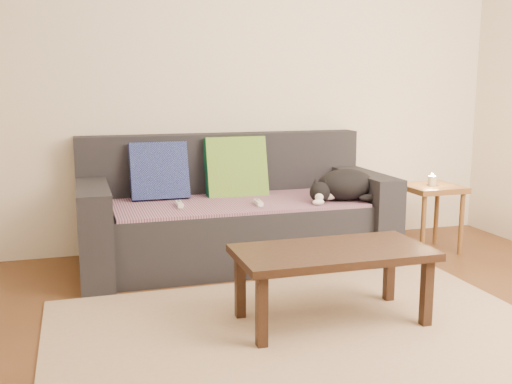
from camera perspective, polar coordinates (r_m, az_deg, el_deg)
ground at (r=2.88m, az=6.21°, el=-15.06°), size 4.50×4.50×0.00m
back_wall at (r=4.51m, az=-3.63°, el=11.15°), size 4.50×0.04×2.60m
sofa at (r=4.19m, az=-2.13°, el=-2.41°), size 2.10×0.94×0.87m
throw_blanket at (r=4.08m, az=-1.81°, el=-1.02°), size 1.66×0.74×0.02m
cushion_navy at (r=4.21m, az=-9.21°, el=1.95°), size 0.40×0.21×0.41m
cushion_green at (r=4.31m, az=-1.92°, el=2.28°), size 0.44×0.22×0.45m
cat at (r=4.14m, az=8.34°, el=0.62°), size 0.55×0.43×0.21m
wii_remote_a at (r=3.93m, az=-7.30°, el=-1.18°), size 0.04×0.15×0.03m
wii_remote_b at (r=3.95m, az=0.24°, el=-1.04°), size 0.05×0.15×0.03m
side_table at (r=4.60m, az=16.35°, el=-0.46°), size 0.40×0.40×0.49m
candle at (r=4.58m, az=16.43°, el=1.07°), size 0.06×0.06×0.09m
rug at (r=3.00m, az=5.06°, el=-13.81°), size 2.50×1.80×0.01m
coffee_table at (r=3.10m, az=7.30°, el=-6.28°), size 1.00×0.50×0.40m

